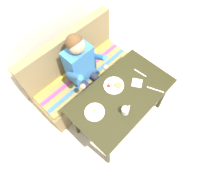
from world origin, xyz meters
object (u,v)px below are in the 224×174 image
object	(u,v)px
plate_breakfast	(114,85)
napkin	(137,83)
person	(84,67)
table	(121,98)
fork	(140,73)
coffee_mug	(125,110)
couch	(81,76)
knife	(155,90)
plate_eggs	(95,112)

from	to	relation	value
plate_breakfast	napkin	bearing A→B (deg)	-38.29
person	plate_breakfast	bearing A→B (deg)	-81.72
table	fork	bearing A→B (deg)	4.73
napkin	table	bearing A→B (deg)	172.52
plate_breakfast	coffee_mug	bearing A→B (deg)	-117.15
couch	napkin	size ratio (longest dim) A/B	12.45
coffee_mug	napkin	bearing A→B (deg)	20.99
napkin	knife	bearing A→B (deg)	-70.69
plate_breakfast	couch	bearing A→B (deg)	92.11
person	knife	xyz separation A→B (m)	(0.35, -0.83, -0.01)
plate_breakfast	fork	bearing A→B (deg)	-16.92
table	person	distance (m)	0.60
person	fork	bearing A→B (deg)	-53.30
plate_breakfast	fork	world-z (taller)	plate_breakfast
coffee_mug	napkin	distance (m)	0.40
table	couch	bearing A→B (deg)	90.00
plate_breakfast	knife	bearing A→B (deg)	-52.90
napkin	fork	size ratio (longest dim) A/B	0.68
person	napkin	xyz separation A→B (m)	(0.28, -0.62, -0.01)
fork	knife	xyz separation A→B (m)	(-0.06, -0.27, 0.00)
knife	plate_breakfast	bearing A→B (deg)	104.95
person	fork	size ratio (longest dim) A/B	7.13
couch	plate_breakfast	size ratio (longest dim) A/B	6.06
napkin	fork	xyz separation A→B (m)	(0.14, 0.06, -0.00)
plate_breakfast	fork	xyz separation A→B (m)	(0.35, -0.11, -0.01)
plate_eggs	person	bearing A→B (deg)	58.51
plate_breakfast	coffee_mug	size ratio (longest dim) A/B	2.01
couch	plate_breakfast	distance (m)	0.75
couch	plate_eggs	xyz separation A→B (m)	(-0.36, -0.70, 0.41)
plate_eggs	knife	world-z (taller)	plate_eggs
table	plate_breakfast	distance (m)	0.17
fork	person	bearing A→B (deg)	122.09
couch	plate_breakfast	world-z (taller)	couch
couch	fork	distance (m)	0.92
person	table	bearing A→B (deg)	-85.86
coffee_mug	fork	distance (m)	0.55
coffee_mug	table	bearing A→B (deg)	51.89
coffee_mug	fork	bearing A→B (deg)	21.91
person	plate_breakfast	world-z (taller)	person
person	fork	distance (m)	0.70
couch	person	world-z (taller)	person
couch	coffee_mug	size ratio (longest dim) A/B	12.20
plate_breakfast	coffee_mug	distance (m)	0.35
plate_eggs	coffee_mug	world-z (taller)	coffee_mug
plate_eggs	knife	size ratio (longest dim) A/B	1.09
knife	table	bearing A→B (deg)	119.83
plate_eggs	napkin	size ratio (longest dim) A/B	1.89
fork	couch	bearing A→B (deg)	112.40
plate_eggs	fork	bearing A→B (deg)	-2.55
table	plate_eggs	size ratio (longest dim) A/B	5.50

